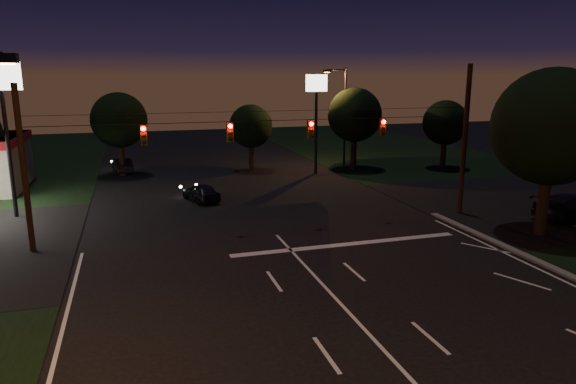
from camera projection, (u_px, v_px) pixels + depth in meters
name	position (u px, v px, depth m)	size (l,w,h in m)	color
ground	(413.00, 381.00, 14.29)	(140.00, 140.00, 0.00)	black
cross_street_right	(551.00, 201.00, 34.89)	(20.00, 16.00, 0.02)	black
stop_bar	(347.00, 244.00, 25.86)	(12.00, 0.50, 0.01)	silver
utility_pole_right	(459.00, 213.00, 31.69)	(0.30, 0.30, 9.00)	black
utility_pole_left	(33.00, 251.00, 24.87)	(0.28, 0.28, 8.00)	black
signal_span	(271.00, 130.00, 27.02)	(24.00, 0.40, 1.56)	black
pole_sign_left_near	(2.00, 99.00, 29.28)	(2.20, 0.30, 9.10)	black
pole_sign_right	(316.00, 101.00, 43.16)	(1.80, 0.30, 8.40)	black
street_light_right_far	(342.00, 110.00, 46.16)	(2.20, 0.35, 9.00)	black
tree_right_near	(549.00, 128.00, 26.35)	(6.00, 6.00, 8.76)	black
tree_far_b	(119.00, 121.00, 42.82)	(4.60, 4.60, 6.98)	black
tree_far_c	(251.00, 127.00, 45.15)	(3.80, 3.80, 5.86)	black
tree_far_d	(354.00, 116.00, 45.67)	(4.80, 4.80, 7.30)	black
tree_far_e	(445.00, 123.00, 46.21)	(4.00, 4.00, 6.18)	black
car_oncoming_a	(201.00, 192.00, 34.66)	(1.44, 3.58, 1.22)	black
car_oncoming_b	(122.00, 165.00, 44.97)	(1.35, 3.88, 1.28)	black
car_cross	(574.00, 207.00, 30.30)	(2.11, 5.20, 1.51)	black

